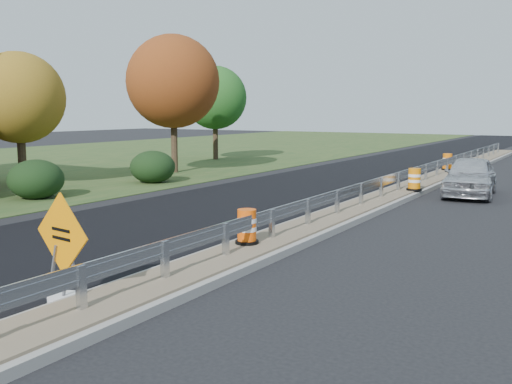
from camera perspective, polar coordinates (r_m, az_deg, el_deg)
The scene contains 15 objects.
ground at distance 15.88m, azimuth 5.20°, elevation -4.01°, with size 140.00×140.00×0.00m, color black.
grass_verge_near at distance 39.20m, azimuth -20.62°, elevation 2.74°, with size 30.00×120.00×0.03m, color #29461E.
milled_overlay at distance 26.66m, azimuth 6.29°, elevation 0.90°, with size 7.20×120.00×0.01m, color black.
median at distance 23.20m, azimuth 14.02°, elevation -0.10°, with size 1.60×55.00×0.23m.
guardrail at distance 24.07m, azimuth 14.79°, elevation 1.64°, with size 0.10×46.15×0.72m.
hedge_mid at distance 23.19m, azimuth -21.15°, elevation 1.21°, with size 2.09×2.09×1.52m, color black.
hedge_north at distance 26.89m, azimuth -10.29°, elevation 2.50°, with size 2.09×2.09×1.52m, color black.
tree_near_yellow at distance 27.06m, azimuth -22.65°, elevation 8.68°, with size 3.96×3.96×5.88m.
tree_near_red at distance 31.14m, azimuth -8.29°, elevation 10.85°, with size 4.95×4.95×7.35m.
tree_near_back at distance 39.28m, azimuth -4.12°, elevation 9.37°, with size 4.29×4.29×6.37m.
caution_sign at distance 10.42m, azimuth -18.64°, elevation -8.05°, with size 1.42×0.59×1.97m.
barrel_median_near at distance 13.40m, azimuth -0.92°, elevation -3.54°, with size 0.55×0.55×0.81m.
barrel_median_mid at distance 23.23m, azimuth 15.55°, elevation 1.18°, with size 0.59×0.59×0.87m.
barrel_median_far at distance 31.86m, azimuth 18.59°, elevation 2.85°, with size 0.59×0.59×0.86m.
car_silver at distance 24.04m, azimuth 20.63°, elevation 1.50°, with size 1.84×4.56×1.55m, color silver.
Camera 1 is at (6.87, -13.93, 3.32)m, focal length 40.00 mm.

